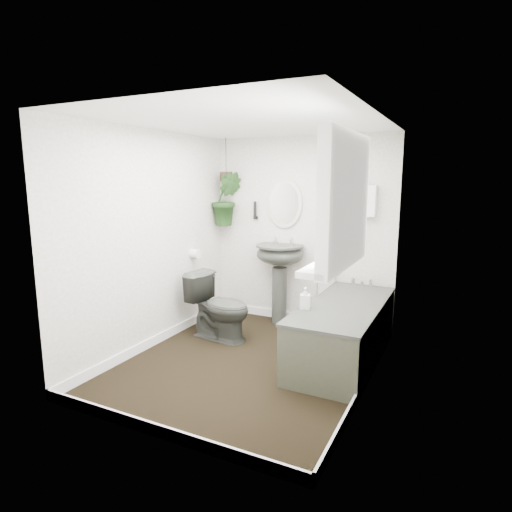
% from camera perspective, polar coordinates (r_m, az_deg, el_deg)
% --- Properties ---
extents(floor, '(2.30, 2.80, 0.02)m').
position_cam_1_polar(floor, '(4.37, -0.90, -14.12)').
color(floor, black).
rests_on(floor, ground).
extents(ceiling, '(2.30, 2.80, 0.02)m').
position_cam_1_polar(ceiling, '(4.01, -1.00, 17.63)').
color(ceiling, white).
rests_on(ceiling, ground).
extents(wall_back, '(2.30, 0.02, 2.30)m').
position_cam_1_polar(wall_back, '(5.31, 6.06, 3.25)').
color(wall_back, white).
rests_on(wall_back, ground).
extents(wall_front, '(2.30, 0.02, 2.30)m').
position_cam_1_polar(wall_front, '(2.88, -13.96, -3.03)').
color(wall_front, white).
rests_on(wall_front, ground).
extents(wall_left, '(0.02, 2.80, 2.30)m').
position_cam_1_polar(wall_left, '(4.68, -13.69, 2.04)').
color(wall_left, white).
rests_on(wall_left, ground).
extents(wall_right, '(0.02, 2.80, 2.30)m').
position_cam_1_polar(wall_right, '(3.66, 15.42, -0.29)').
color(wall_right, white).
rests_on(wall_right, ground).
extents(skirting, '(2.30, 2.80, 0.10)m').
position_cam_1_polar(skirting, '(4.35, -0.90, -13.40)').
color(skirting, white).
rests_on(skirting, floor).
extents(bathtub, '(0.72, 1.72, 0.58)m').
position_cam_1_polar(bathtub, '(4.43, 11.52, -9.81)').
color(bathtub, '#30332E').
rests_on(bathtub, floor).
extents(bath_screen, '(0.04, 0.72, 1.40)m').
position_cam_1_polar(bath_screen, '(4.75, 9.64, 3.91)').
color(bath_screen, silver).
rests_on(bath_screen, bathtub).
extents(shower_box, '(0.20, 0.10, 0.35)m').
position_cam_1_polar(shower_box, '(4.99, 14.57, 7.13)').
color(shower_box, white).
rests_on(shower_box, wall_back).
extents(oval_mirror, '(0.46, 0.03, 0.62)m').
position_cam_1_polar(oval_mirror, '(5.32, 3.80, 7.08)').
color(oval_mirror, beige).
rests_on(oval_mirror, wall_back).
extents(wall_sconce, '(0.04, 0.04, 0.22)m').
position_cam_1_polar(wall_sconce, '(5.49, -0.13, 6.15)').
color(wall_sconce, black).
rests_on(wall_sconce, wall_back).
extents(toilet_roll_holder, '(0.11, 0.11, 0.11)m').
position_cam_1_polar(toilet_roll_holder, '(5.23, -8.15, 0.31)').
color(toilet_roll_holder, white).
rests_on(toilet_roll_holder, wall_left).
extents(window_recess, '(0.08, 1.00, 0.90)m').
position_cam_1_polar(window_recess, '(2.93, 11.86, 7.18)').
color(window_recess, white).
rests_on(window_recess, wall_right).
extents(window_sill, '(0.18, 1.00, 0.04)m').
position_cam_1_polar(window_sill, '(3.00, 10.27, -0.78)').
color(window_sill, white).
rests_on(window_sill, wall_right).
extents(window_blinds, '(0.01, 0.86, 0.76)m').
position_cam_1_polar(window_blinds, '(2.95, 11.01, 7.22)').
color(window_blinds, white).
rests_on(window_blinds, wall_right).
extents(toilet, '(0.78, 0.49, 0.75)m').
position_cam_1_polar(toilet, '(4.87, -4.88, -6.73)').
color(toilet, '#30332E').
rests_on(toilet, floor).
extents(pedestal_sink, '(0.59, 0.51, 1.00)m').
position_cam_1_polar(pedestal_sink, '(5.35, 3.14, -3.71)').
color(pedestal_sink, '#30332E').
rests_on(pedestal_sink, floor).
extents(sill_plant, '(0.25, 0.24, 0.22)m').
position_cam_1_polar(sill_plant, '(2.99, 10.01, 1.76)').
color(sill_plant, black).
rests_on(sill_plant, window_sill).
extents(hanging_plant, '(0.48, 0.45, 0.69)m').
position_cam_1_polar(hanging_plant, '(5.55, -3.96, 7.59)').
color(hanging_plant, black).
rests_on(hanging_plant, ceiling).
extents(soap_bottle, '(0.11, 0.11, 0.20)m').
position_cam_1_polar(soap_bottle, '(4.09, 6.58, -5.60)').
color(soap_bottle, black).
rests_on(soap_bottle, bathtub).
extents(hanging_pot, '(0.16, 0.16, 0.12)m').
position_cam_1_polar(hanging_pot, '(5.54, -4.00, 10.51)').
color(hanging_pot, '#33231A').
rests_on(hanging_pot, ceiling).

